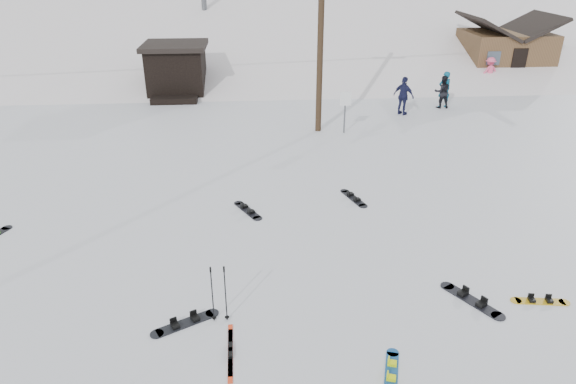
{
  "coord_description": "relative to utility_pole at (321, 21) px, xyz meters",
  "views": [
    {
      "loc": [
        -0.92,
        -7.78,
        7.41
      ],
      "look_at": [
        -0.02,
        4.78,
        1.4
      ],
      "focal_mm": 32.0,
      "sensor_mm": 36.0,
      "label": 1
    }
  ],
  "objects": [
    {
      "name": "cabin",
      "position": [
        13.0,
        10.0,
        -3.2
      ],
      "size": [
        5.39,
        4.4,
        3.77
      ],
      "color": "brown",
      "rests_on": "ground"
    },
    {
      "name": "skier_pink",
      "position": [
        11.09,
        7.57,
        -3.86
      ],
      "size": [
        1.19,
        0.87,
        1.64
      ],
      "primitive_type": "imported",
      "rotation": [
        0.0,
        0.0,
        3.41
      ],
      "color": "#F75783",
      "rests_on": "ground"
    },
    {
      "name": "skier_navy",
      "position": [
        4.41,
        2.12,
        -3.76
      ],
      "size": [
        1.08,
        1.09,
        1.85
      ],
      "primitive_type": "imported",
      "rotation": [
        0.0,
        0.0,
        2.35
      ],
      "color": "#191B3F",
      "rests_on": "ground"
    },
    {
      "name": "hero_skis",
      "position": [
        -3.51,
        -13.74,
        -4.66
      ],
      "size": [
        0.14,
        1.67,
        0.09
      ],
      "rotation": [
        0.0,
        0.0,
        0.03
      ],
      "color": "red",
      "rests_on": "ground"
    },
    {
      "name": "hero_snowboard",
      "position": [
        -0.39,
        -14.52,
        -4.66
      ],
      "size": [
        0.56,
        1.28,
        0.09
      ],
      "rotation": [
        0.0,
        0.0,
        1.27
      ],
      "color": "#175198",
      "rests_on": "ground"
    },
    {
      "name": "lift_hut",
      "position": [
        -7.0,
        6.94,
        -3.32
      ],
      "size": [
        3.4,
        4.1,
        2.75
      ],
      "color": "black",
      "rests_on": "ground"
    },
    {
      "name": "ski_poles",
      "position": [
        -3.75,
        -12.72,
        -3.97
      ],
      "size": [
        0.38,
        0.1,
        1.39
      ],
      "color": "black",
      "rests_on": "ground"
    },
    {
      "name": "board_scatter_d",
      "position": [
        2.03,
        -12.47,
        -4.65
      ],
      "size": [
        1.05,
        1.5,
        0.12
      ],
      "rotation": [
        0.0,
        0.0,
        -1.02
      ],
      "color": "black",
      "rests_on": "ground"
    },
    {
      "name": "ridge_right",
      "position": [
        36.0,
        36.0,
        -15.68
      ],
      "size": [
        45.66,
        93.98,
        54.59
      ],
      "primitive_type": "cube",
      "rotation": [
        0.21,
        -0.05,
        -0.12
      ],
      "color": "silver",
      "rests_on": "ground"
    },
    {
      "name": "ground",
      "position": [
        -2.0,
        -14.0,
        -4.68
      ],
      "size": [
        200.0,
        200.0,
        0.0
      ],
      "primitive_type": "plane",
      "color": "silver",
      "rests_on": "ground"
    },
    {
      "name": "board_scatter_a",
      "position": [
        -4.52,
        -12.79,
        -4.65
      ],
      "size": [
        1.42,
        0.9,
        0.11
      ],
      "rotation": [
        0.0,
        0.0,
        0.49
      ],
      "color": "black",
      "rests_on": "ground"
    },
    {
      "name": "skier_teal",
      "position": [
        6.82,
        3.24,
        -3.77
      ],
      "size": [
        0.74,
        0.57,
        1.83
      ],
      "primitive_type": "imported",
      "rotation": [
        0.0,
        0.0,
        3.36
      ],
      "color": "#0B4F6E",
      "rests_on": "ground"
    },
    {
      "name": "board_scatter_f",
      "position": [
        0.3,
        -6.95,
        -4.65
      ],
      "size": [
        0.68,
        1.42,
        0.1
      ],
      "rotation": [
        0.0,
        0.0,
        1.91
      ],
      "color": "black",
      "rests_on": "ground"
    },
    {
      "name": "board_scatter_b",
      "position": [
        -3.16,
        -7.57,
        -4.65
      ],
      "size": [
        0.88,
        1.36,
        0.11
      ],
      "rotation": [
        0.0,
        0.0,
        2.08
      ],
      "color": "black",
      "rests_on": "ground"
    },
    {
      "name": "trail_sign",
      "position": [
        1.1,
        -0.42,
        -3.41
      ],
      "size": [
        0.5,
        0.09,
        1.85
      ],
      "color": "#595B60",
      "rests_on": "ground"
    },
    {
      "name": "board_scatter_e",
      "position": [
        3.59,
        -12.61,
        -4.66
      ],
      "size": [
        1.34,
        0.4,
        0.09
      ],
      "rotation": [
        0.0,
        0.0,
        -0.13
      ],
      "color": "gold",
      "rests_on": "ground"
    },
    {
      "name": "utility_pole",
      "position": [
        0.0,
        0.0,
        0.0
      ],
      "size": [
        2.0,
        0.26,
        9.0
      ],
      "color": "#3A2819",
      "rests_on": "ground"
    },
    {
      "name": "ski_slope",
      "position": [
        -2.0,
        41.0,
        -16.68
      ],
      "size": [
        60.0,
        85.24,
        65.97
      ],
      "primitive_type": "cube",
      "rotation": [
        0.31,
        0.0,
        0.0
      ],
      "color": "white",
      "rests_on": "ground"
    },
    {
      "name": "skier_dark",
      "position": [
        6.69,
        3.15,
        -3.86
      ],
      "size": [
        0.82,
        0.66,
        1.63
      ],
      "primitive_type": "imported",
      "rotation": [
        0.0,
        0.0,
        3.09
      ],
      "color": "black",
      "rests_on": "ground"
    }
  ]
}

